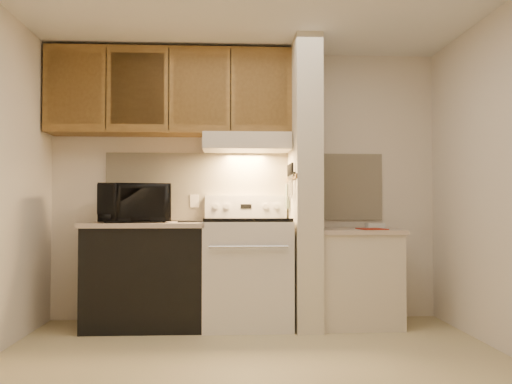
{
  "coord_description": "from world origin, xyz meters",
  "views": [
    {
      "loc": [
        -0.18,
        -3.6,
        1.04
      ],
      "look_at": [
        0.06,
        0.75,
        1.16
      ],
      "focal_mm": 38.0,
      "sensor_mm": 36.0,
      "label": 1
    }
  ],
  "objects": [
    {
      "name": "knife_blade_a",
      "position": [
        0.38,
        0.94,
        1.22
      ],
      "size": [
        0.01,
        0.03,
        0.16
      ],
      "primitive_type": "cube",
      "color": "silver",
      "rests_on": "knife_strip"
    },
    {
      "name": "floor",
      "position": [
        0.0,
        0.0,
        0.0
      ],
      "size": [
        3.6,
        3.6,
        0.0
      ],
      "primitive_type": "plane",
      "color": "#CDBD8D",
      "rests_on": "ground"
    },
    {
      "name": "cab_door_b",
      "position": [
        -0.96,
        1.17,
        2.08
      ],
      "size": [
        0.46,
        0.01,
        0.63
      ],
      "primitive_type": "cube",
      "color": "brown",
      "rests_on": "upper_cabinets"
    },
    {
      "name": "cab_gap_b",
      "position": [
        -0.69,
        1.16,
        2.08
      ],
      "size": [
        0.01,
        0.01,
        0.73
      ],
      "primitive_type": "cube",
      "color": "black",
      "rests_on": "upper_cabinets"
    },
    {
      "name": "range_backguard",
      "position": [
        0.0,
        1.44,
        1.05
      ],
      "size": [
        0.76,
        0.08,
        0.2
      ],
      "primitive_type": "cube",
      "color": "silver",
      "rests_on": "range_body"
    },
    {
      "name": "knife_handle_a",
      "position": [
        0.38,
        0.94,
        1.37
      ],
      "size": [
        0.02,
        0.02,
        0.1
      ],
      "primitive_type": "cylinder",
      "color": "black",
      "rests_on": "knife_strip"
    },
    {
      "name": "cab_gap_c",
      "position": [
        -0.14,
        1.16,
        2.08
      ],
      "size": [
        0.01,
        0.01,
        0.73
      ],
      "primitive_type": "cube",
      "color": "black",
      "rests_on": "upper_cabinets"
    },
    {
      "name": "oven_mitt",
      "position": [
        0.38,
        1.32,
        1.14
      ],
      "size": [
        0.03,
        0.09,
        0.22
      ],
      "primitive_type": "cube",
      "color": "gray",
      "rests_on": "partition_pillar"
    },
    {
      "name": "cab_door_d",
      "position": [
        0.13,
        1.17,
        2.08
      ],
      "size": [
        0.46,
        0.01,
        0.63
      ],
      "primitive_type": "cube",
      "color": "brown",
      "rests_on": "upper_cabinets"
    },
    {
      "name": "upper_cabinets",
      "position": [
        -0.69,
        1.32,
        2.08
      ],
      "size": [
        2.18,
        0.33,
        0.77
      ],
      "primitive_type": "cube",
      "color": "brown",
      "rests_on": "wall_back"
    },
    {
      "name": "range_hood",
      "position": [
        0.0,
        1.28,
        1.62
      ],
      "size": [
        0.78,
        0.44,
        0.15
      ],
      "primitive_type": "cube",
      "color": "beige",
      "rests_on": "upper_cabinets"
    },
    {
      "name": "knife_blade_c",
      "position": [
        0.38,
        1.11,
        1.2
      ],
      "size": [
        0.01,
        0.04,
        0.2
      ],
      "primitive_type": "cube",
      "color": "silver",
      "rests_on": "knife_strip"
    },
    {
      "name": "knife_blade_d",
      "position": [
        0.38,
        1.17,
        1.22
      ],
      "size": [
        0.01,
        0.04,
        0.16
      ],
      "primitive_type": "cube",
      "color": "silver",
      "rests_on": "knife_strip"
    },
    {
      "name": "knife_strip",
      "position": [
        0.39,
        1.1,
        1.32
      ],
      "size": [
        0.02,
        0.42,
        0.04
      ],
      "primitive_type": "cube",
      "color": "black",
      "rests_on": "partition_pillar"
    },
    {
      "name": "microwave",
      "position": [
        -0.99,
        1.15,
        1.08
      ],
      "size": [
        0.68,
        0.53,
        0.33
      ],
      "primitive_type": "imported",
      "rotation": [
        0.0,
        0.0,
        0.22
      ],
      "color": "black",
      "rests_on": "left_countertop"
    },
    {
      "name": "range_knob_left_outer",
      "position": [
        -0.28,
        1.4,
        1.05
      ],
      "size": [
        0.05,
        0.02,
        0.05
      ],
      "primitive_type": "cylinder",
      "rotation": [
        1.57,
        0.0,
        0.0
      ],
      "color": "silver",
      "rests_on": "range_backguard"
    },
    {
      "name": "left_countertop",
      "position": [
        -0.88,
        1.17,
        0.89
      ],
      "size": [
        1.04,
        0.67,
        0.04
      ],
      "primitive_type": "cube",
      "color": "#C2AF9F",
      "rests_on": "dishwasher_front"
    },
    {
      "name": "cab_gap_a",
      "position": [
        -1.23,
        1.16,
        2.08
      ],
      "size": [
        0.01,
        0.01,
        0.73
      ],
      "primitive_type": "cube",
      "color": "black",
      "rests_on": "upper_cabinets"
    },
    {
      "name": "cooktop",
      "position": [
        0.0,
        1.16,
        0.94
      ],
      "size": [
        0.74,
        0.64,
        0.03
      ],
      "primitive_type": "cube",
      "color": "black",
      "rests_on": "range_body"
    },
    {
      "name": "knife_handle_c",
      "position": [
        0.38,
        1.1,
        1.37
      ],
      "size": [
        0.02,
        0.02,
        0.1
      ],
      "primitive_type": "cylinder",
      "color": "black",
      "rests_on": "knife_strip"
    },
    {
      "name": "knife_handle_e",
      "position": [
        0.38,
        1.25,
        1.37
      ],
      "size": [
        0.02,
        0.02,
        0.1
      ],
      "primitive_type": "cylinder",
      "color": "black",
      "rests_on": "knife_strip"
    },
    {
      "name": "right_countertop",
      "position": [
        0.97,
        1.15,
        0.83
      ],
      "size": [
        0.74,
        0.64,
        0.04
      ],
      "primitive_type": "cube",
      "color": "#C2AF9F",
      "rests_on": "right_cab_base"
    },
    {
      "name": "backsplash",
      "position": [
        0.0,
        1.49,
        1.24
      ],
      "size": [
        2.6,
        0.02,
        0.63
      ],
      "primitive_type": "cube",
      "color": "#FAEFCD",
      "rests_on": "wall_back"
    },
    {
      "name": "pillar_trim",
      "position": [
        0.39,
        1.15,
        1.3
      ],
      "size": [
        0.01,
        0.7,
        0.04
      ],
      "primitive_type": "cube",
      "color": "brown",
      "rests_on": "partition_pillar"
    },
    {
      "name": "knife_handle_b",
      "position": [
        0.38,
        1.02,
        1.37
      ],
      "size": [
        0.02,
        0.02,
        0.1
      ],
      "primitive_type": "cylinder",
      "color": "black",
      "rests_on": "knife_strip"
    },
    {
      "name": "outlet",
      "position": [
        -0.48,
        1.48,
        1.1
      ],
      "size": [
        0.08,
        0.01,
        0.12
      ],
      "primitive_type": "cube",
      "color": "beige",
      "rests_on": "backsplash"
    },
    {
      "name": "cab_door_c",
      "position": [
        -0.42,
        1.17,
        2.08
      ],
      "size": [
        0.46,
        0.01,
        0.63
      ],
      "primitive_type": "cube",
      "color": "brown",
      "rests_on": "upper_cabinets"
    },
    {
      "name": "right_cab_base",
      "position": [
        0.97,
        1.15,
        0.4
      ],
      "size": [
        0.7,
        0.6,
        0.81
      ],
      "primitive_type": "cube",
      "color": "beige",
      "rests_on": "floor"
    },
    {
      "name": "oven_window",
      "position": [
        0.0,
        0.84,
        0.5
      ],
      "size": [
        0.5,
        0.01,
        0.3
      ],
      "primitive_type": "cube",
      "color": "black",
      "rests_on": "range_body"
    },
    {
      "name": "range_display",
      "position": [
        0.0,
        1.4,
        1.05
      ],
      "size": [
        0.1,
        0.01,
        0.04
      ],
      "primitive_type": "cube",
      "color": "black",
      "rests_on": "range_backguard"
    },
    {
      "name": "white_box",
      "position": [
        1.19,
        1.33,
        0.87
      ],
      "size": [
        0.16,
        0.12,
        0.04
      ],
      "primitive_type": "cube",
      "rotation": [
        0.0,
        0.0,
        0.07
      ],
      "color": "white",
      "rests_on": "right_countertop"
    },
    {
      "name": "oven_handle",
      "position": [
        0.0,
        0.8,
        0.72
      ],
      "size": [
        0.65,
        0.02,
        0.02
      ],
      "primitive_type": "cylinder",
      "rotation": [
        0.0,
        1.57,
        0.0
      ],
      "color": "silver",
      "rests_on": "range_body"
    },
    {
      "name": "teal_jar",
      "position": [
        -1.16,
        1.39,
        0.96
      ],
      "size": [
        0.09,
        0.09,
        0.09
      ],
      "primitive_type": "cylinder",
      "rotation": [
        0.0,
        0.0,
        0.08
      ],
      "color": "#2B5C53",
      "rests_on": "left_countertop"
    },
    {
      "name": "hood_lip",
      "position": [
        0.0,
        1.07,
        1.58
      ],
      "size": [
        0.78,
        0.04,
        0.06
      ],
      "primitive_type": "cube",
      "color": "beige",
      "rests_on": "range_hood"
    },
    {
      "name": "knife_blade_e",
      "position": [
        0.38,
        1.27,
        1.21
      ],
      "size": [
        0.01,
        0.04,
        0.18
      ],
      "primitive_type": "cube",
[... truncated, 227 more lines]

